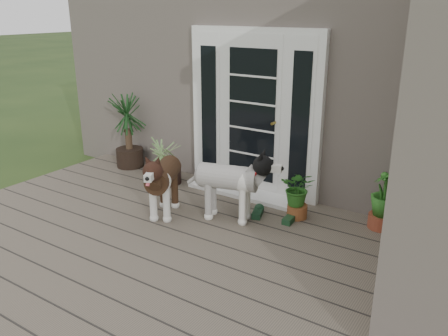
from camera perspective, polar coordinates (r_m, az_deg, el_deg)
The scene contains 14 objects.
deck at distance 4.70m, azimuth -8.25°, elevation -12.20°, with size 6.20×4.60×0.12m, color #6B5B4C.
house_main at distance 7.76m, azimuth 12.78°, elevation 11.76°, with size 7.40×4.00×3.10m, color #665E54.
door_unit at distance 6.07m, azimuth 3.66°, elevation 6.81°, with size 1.90×0.14×2.15m, color white.
door_step at distance 6.22m, azimuth 2.53°, elevation -3.02°, with size 1.60×0.40×0.05m, color white.
brindle_dog at distance 5.55m, azimuth -7.43°, elevation -2.15°, with size 0.38×0.89×0.74m, color #3F2717, non-canonical shape.
white_dog at distance 5.37m, azimuth 0.51°, elevation -2.58°, with size 0.39×0.92×0.77m, color silver, non-canonical shape.
spider_plant at distance 6.55m, azimuth -7.18°, elevation 1.21°, with size 0.69×0.69×0.74m, color #79935A, non-canonical shape.
yucca at distance 7.29m, azimuth -11.75°, elevation 4.49°, with size 0.79×0.79×1.15m, color black, non-canonical shape.
herb_a at distance 5.52m, azimuth 9.09°, elevation -3.62°, with size 0.40×0.40×0.51m, color #255117.
herb_b at distance 5.36m, azimuth 20.72°, elevation -4.98°, with size 0.39×0.39×0.59m, color #185017.
herb_c at distance 5.49m, azimuth 19.08°, elevation -4.27°, with size 0.37×0.37×0.58m, color #24641C.
sapling at distance 4.35m, azimuth 24.29°, elevation -4.10°, with size 0.46×0.46×1.56m, color #194F16, non-canonical shape.
clog_left at distance 5.60m, azimuth 4.19°, elevation -5.43°, with size 0.14×0.31×0.09m, color #14331E, non-canonical shape.
clog_right at distance 5.49m, azimuth 8.16°, elevation -6.11°, with size 0.14×0.30×0.09m, color #173A1F, non-canonical shape.
Camera 1 is at (2.74, -2.55, 2.50)m, focal length 37.03 mm.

